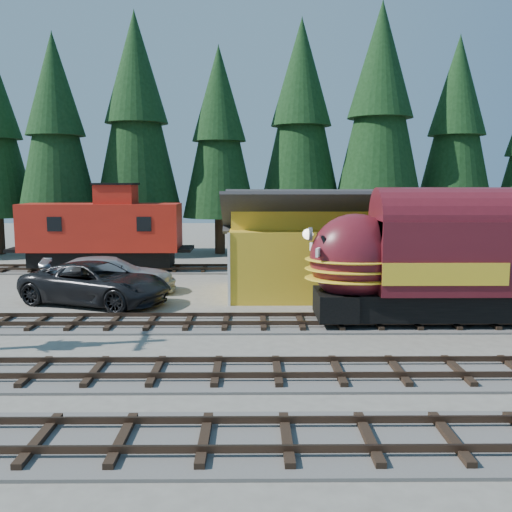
{
  "coord_description": "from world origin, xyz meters",
  "views": [
    {
      "loc": [
        -4.97,
        -18.33,
        5.72
      ],
      "look_at": [
        -4.78,
        4.0,
        2.79
      ],
      "focal_mm": 40.0,
      "sensor_mm": 36.0,
      "label": 1
    }
  ],
  "objects_px": {
    "pickup_truck_a": "(97,283)",
    "caboose": "(102,231)",
    "pickup_truck_b": "(110,275)",
    "locomotive": "(489,265)",
    "depot": "(349,236)"
  },
  "relations": [
    {
      "from": "pickup_truck_a",
      "to": "caboose",
      "type": "bearing_deg",
      "value": 33.6
    },
    {
      "from": "caboose",
      "to": "pickup_truck_a",
      "type": "relative_size",
      "value": 1.4
    },
    {
      "from": "pickup_truck_b",
      "to": "locomotive",
      "type": "bearing_deg",
      "value": -125.68
    },
    {
      "from": "depot",
      "to": "locomotive",
      "type": "xyz_separation_m",
      "value": [
        4.5,
        -6.5,
        -0.53
      ]
    },
    {
      "from": "caboose",
      "to": "locomotive",
      "type": "bearing_deg",
      "value": -36.42
    },
    {
      "from": "pickup_truck_a",
      "to": "pickup_truck_b",
      "type": "distance_m",
      "value": 2.35
    },
    {
      "from": "locomotive",
      "to": "caboose",
      "type": "relative_size",
      "value": 1.53
    },
    {
      "from": "locomotive",
      "to": "caboose",
      "type": "xyz_separation_m",
      "value": [
        -18.98,
        14.0,
        0.14
      ]
    },
    {
      "from": "locomotive",
      "to": "caboose",
      "type": "height_order",
      "value": "caboose"
    },
    {
      "from": "locomotive",
      "to": "caboose",
      "type": "distance_m",
      "value": 23.58
    },
    {
      "from": "caboose",
      "to": "pickup_truck_b",
      "type": "bearing_deg",
      "value": -73.12
    },
    {
      "from": "depot",
      "to": "pickup_truck_b",
      "type": "bearing_deg",
      "value": -179.31
    },
    {
      "from": "depot",
      "to": "pickup_truck_a",
      "type": "xyz_separation_m",
      "value": [
        -12.22,
        -2.49,
        -1.97
      ]
    },
    {
      "from": "depot",
      "to": "caboose",
      "type": "height_order",
      "value": "caboose"
    },
    {
      "from": "caboose",
      "to": "pickup_truck_b",
      "type": "relative_size",
      "value": 1.51
    }
  ]
}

